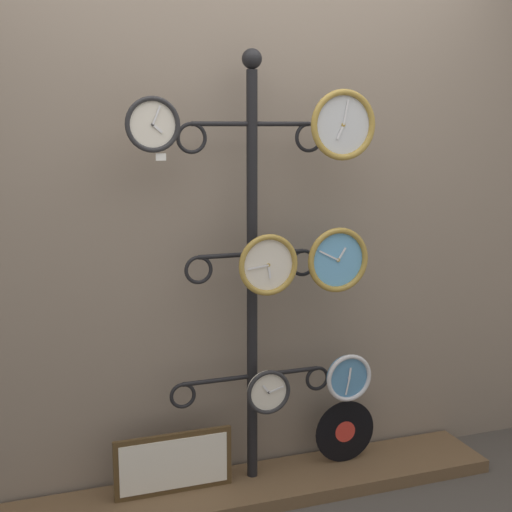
% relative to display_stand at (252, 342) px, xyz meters
% --- Properties ---
extents(shop_wall, '(4.40, 0.04, 2.80)m').
position_rel_display_stand_xyz_m(shop_wall, '(0.00, 0.16, 0.71)').
color(shop_wall, gray).
rests_on(shop_wall, ground_plane).
extents(low_shelf, '(2.20, 0.36, 0.06)m').
position_rel_display_stand_xyz_m(low_shelf, '(0.00, -0.06, -0.66)').
color(low_shelf, brown).
rests_on(low_shelf, ground_plane).
extents(display_stand, '(0.74, 0.42, 1.92)m').
position_rel_display_stand_xyz_m(display_stand, '(0.00, 0.00, 0.00)').
color(display_stand, black).
rests_on(display_stand, ground_plane).
extents(clock_top_left, '(0.21, 0.04, 0.21)m').
position_rel_display_stand_xyz_m(clock_top_left, '(-0.43, -0.08, 0.93)').
color(clock_top_left, silver).
extents(clock_top_right, '(0.29, 0.04, 0.29)m').
position_rel_display_stand_xyz_m(clock_top_right, '(0.36, -0.11, 0.93)').
color(clock_top_right, silver).
extents(clock_middle_center, '(0.26, 0.04, 0.26)m').
position_rel_display_stand_xyz_m(clock_middle_center, '(0.03, -0.10, 0.36)').
color(clock_middle_center, silver).
extents(clock_middle_right, '(0.28, 0.04, 0.28)m').
position_rel_display_stand_xyz_m(clock_middle_right, '(0.36, -0.08, 0.36)').
color(clock_middle_right, '#60A8DB').
extents(clock_bottom_center, '(0.20, 0.04, 0.20)m').
position_rel_display_stand_xyz_m(clock_bottom_center, '(0.04, -0.09, -0.20)').
color(clock_bottom_center, silver).
extents(clock_bottom_right, '(0.22, 0.04, 0.22)m').
position_rel_display_stand_xyz_m(clock_bottom_right, '(0.43, -0.09, -0.18)').
color(clock_bottom_right, '#4C84B2').
extents(vinyl_record, '(0.30, 0.01, 0.30)m').
position_rel_display_stand_xyz_m(vinyl_record, '(0.45, -0.02, -0.48)').
color(vinyl_record, black).
rests_on(vinyl_record, low_shelf).
extents(picture_frame, '(0.51, 0.02, 0.27)m').
position_rel_display_stand_xyz_m(picture_frame, '(-0.37, -0.03, -0.49)').
color(picture_frame, '#4C381E').
rests_on(picture_frame, low_shelf).
extents(price_tag_upper, '(0.04, 0.00, 0.03)m').
position_rel_display_stand_xyz_m(price_tag_upper, '(-0.40, -0.08, 0.81)').
color(price_tag_upper, white).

